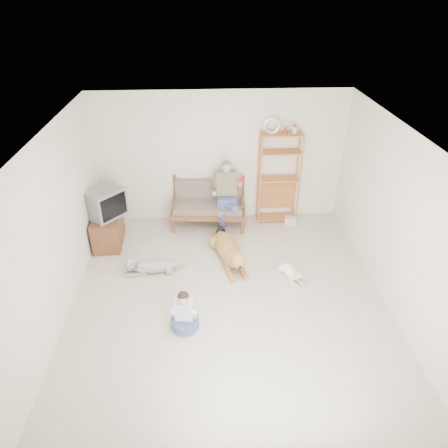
{
  "coord_description": "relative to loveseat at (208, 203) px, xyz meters",
  "views": [
    {
      "loc": [
        -0.33,
        -4.78,
        4.43
      ],
      "look_at": [
        -0.02,
        1.0,
        0.86
      ],
      "focal_mm": 32.0,
      "sensor_mm": 36.0,
      "label": 1
    }
  ],
  "objects": [
    {
      "name": "ceiling",
      "position": [
        0.27,
        -2.44,
        2.21
      ],
      "size": [
        5.5,
        5.5,
        0.0
      ],
      "primitive_type": "plane",
      "rotation": [
        3.14,
        0.0,
        0.0
      ],
      "color": "white",
      "rests_on": "ground"
    },
    {
      "name": "tv_stand",
      "position": [
        -1.95,
        -0.6,
        -0.19
      ],
      "size": [
        0.55,
        0.93,
        0.6
      ],
      "rotation": [
        0.0,
        0.0,
        0.05
      ],
      "color": "brown",
      "rests_on": "ground"
    },
    {
      "name": "wall_outlet",
      "position": [
        -0.98,
        0.3,
        -0.19
      ],
      "size": [
        0.12,
        0.02,
        0.08
      ],
      "primitive_type": "cube",
      "color": "silver",
      "rests_on": "ground"
    },
    {
      "name": "crt_tv",
      "position": [
        -1.92,
        -0.58,
        0.39
      ],
      "size": [
        0.82,
        0.83,
        0.54
      ],
      "rotation": [
        0.0,
        0.0,
        -0.72
      ],
      "color": "slate",
      "rests_on": "tv_stand"
    },
    {
      "name": "terrier",
      "position": [
        1.4,
        -1.89,
        -0.37
      ],
      "size": [
        0.36,
        0.69,
        0.27
      ],
      "rotation": [
        0.0,
        0.0,
        0.34
      ],
      "color": "white",
      "rests_on": "ground"
    },
    {
      "name": "wall_left",
      "position": [
        -2.23,
        -2.44,
        0.86
      ],
      "size": [
        0.0,
        5.5,
        5.5
      ],
      "primitive_type": "plane",
      "rotation": [
        1.57,
        0.0,
        1.57
      ],
      "color": "beige",
      "rests_on": "ground"
    },
    {
      "name": "wall_right",
      "position": [
        2.77,
        -2.44,
        0.86
      ],
      "size": [
        0.0,
        5.5,
        5.5
      ],
      "primitive_type": "plane",
      "rotation": [
        1.57,
        0.0,
        -1.57
      ],
      "color": "beige",
      "rests_on": "ground"
    },
    {
      "name": "loveseat",
      "position": [
        0.0,
        0.0,
        0.0
      ],
      "size": [
        1.55,
        0.82,
        0.95
      ],
      "rotation": [
        0.0,
        0.0,
        -0.08
      ],
      "color": "brown",
      "rests_on": "ground"
    },
    {
      "name": "etagere",
      "position": [
        1.45,
        0.11,
        0.5
      ],
      "size": [
        0.85,
        0.37,
        2.22
      ],
      "color": "#A76D34",
      "rests_on": "ground"
    },
    {
      "name": "man",
      "position": [
        0.35,
        -0.23,
        0.17
      ],
      "size": [
        0.54,
        0.77,
        1.25
      ],
      "color": "#44507C",
      "rests_on": "loveseat"
    },
    {
      "name": "floor",
      "position": [
        0.27,
        -2.44,
        -0.49
      ],
      "size": [
        5.5,
        5.5,
        0.0
      ],
      "primitive_type": "plane",
      "color": "beige",
      "rests_on": "ground"
    },
    {
      "name": "book_stack",
      "position": [
        1.73,
        -0.1,
        -0.41
      ],
      "size": [
        0.27,
        0.22,
        0.15
      ],
      "primitive_type": "cube",
      "rotation": [
        0.0,
        0.0,
        -0.24
      ],
      "color": "white",
      "rests_on": "ground"
    },
    {
      "name": "shaggy_dog",
      "position": [
        -1.06,
        -1.59,
        -0.35
      ],
      "size": [
        1.12,
        0.36,
        0.33
      ],
      "rotation": [
        0.0,
        0.0,
        -1.45
      ],
      "color": "white",
      "rests_on": "ground"
    },
    {
      "name": "wall_back",
      "position": [
        0.27,
        0.31,
        0.86
      ],
      "size": [
        5.0,
        0.0,
        5.0
      ],
      "primitive_type": "plane",
      "rotation": [
        1.57,
        0.0,
        0.0
      ],
      "color": "beige",
      "rests_on": "ground"
    },
    {
      "name": "wall_front",
      "position": [
        0.27,
        -5.19,
        0.86
      ],
      "size": [
        5.0,
        0.0,
        5.0
      ],
      "primitive_type": "plane",
      "rotation": [
        -1.57,
        0.0,
        0.0
      ],
      "color": "beige",
      "rests_on": "ground"
    },
    {
      "name": "child",
      "position": [
        -0.41,
        -2.92,
        -0.25
      ],
      "size": [
        0.42,
        0.42,
        0.66
      ],
      "rotation": [
        0.0,
        0.0,
        -0.13
      ],
      "color": "#44507C",
      "rests_on": "ground"
    },
    {
      "name": "golden_retriever",
      "position": [
        0.36,
        -1.33,
        -0.29
      ],
      "size": [
        0.64,
        1.58,
        0.49
      ],
      "rotation": [
        0.0,
        0.0,
        0.23
      ],
      "color": "#A87B3A",
      "rests_on": "ground"
    }
  ]
}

